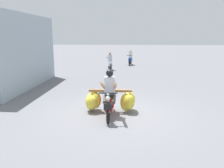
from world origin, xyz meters
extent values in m
plane|color=slate|center=(0.00, 0.00, 0.00)|extent=(120.00, 120.00, 0.00)
torus|color=black|center=(-0.17, -0.92, 0.28)|extent=(0.09, 0.56, 0.56)
torus|color=black|center=(-0.19, 0.28, 0.28)|extent=(0.09, 0.56, 0.56)
cube|color=red|center=(-0.18, -0.42, 0.32)|extent=(0.25, 0.57, 0.08)
cube|color=red|center=(-0.19, -0.02, 0.50)|extent=(0.29, 0.65, 0.36)
cube|color=black|center=(-0.19, -0.10, 0.72)|extent=(0.27, 0.61, 0.10)
cylinder|color=gray|center=(-0.17, -0.86, 0.62)|extent=(0.08, 0.28, 0.69)
cylinder|color=black|center=(-0.17, -0.90, 0.96)|extent=(0.56, 0.05, 0.04)
sphere|color=silver|center=(-0.17, -0.98, 0.82)|extent=(0.14, 0.14, 0.14)
cube|color=black|center=(-0.17, -1.02, 0.58)|extent=(0.24, 0.17, 0.20)
cube|color=red|center=(-0.17, -0.92, 0.58)|extent=(0.11, 0.28, 0.04)
cube|color=olive|center=(-0.19, 0.13, 0.78)|extent=(1.50, 0.13, 0.08)
cube|color=olive|center=(-0.19, 0.31, 0.75)|extent=(1.35, 0.11, 0.06)
ellipsoid|color=yellow|center=(-0.84, 0.04, 0.38)|extent=(0.45, 0.41, 0.53)
cylinder|color=#998459|center=(-0.84, 0.04, 0.70)|extent=(0.02, 0.02, 0.18)
ellipsoid|color=yellow|center=(-0.72, 0.14, 0.43)|extent=(0.44, 0.40, 0.59)
cylinder|color=#998459|center=(-0.72, 0.14, 0.74)|extent=(0.02, 0.02, 0.10)
ellipsoid|color=gold|center=(0.46, 0.07, 0.41)|extent=(0.44, 0.41, 0.54)
cylinder|color=#998459|center=(0.46, 0.07, 0.72)|extent=(0.02, 0.02, 0.14)
ellipsoid|color=yellow|center=(0.51, 0.25, 0.44)|extent=(0.37, 0.35, 0.56)
cylinder|color=#998459|center=(0.51, 0.25, 0.74)|extent=(0.02, 0.02, 0.10)
ellipsoid|color=yellow|center=(0.34, 0.16, 0.37)|extent=(0.45, 0.43, 0.61)
cylinder|color=#998459|center=(0.34, 0.16, 0.72)|extent=(0.02, 0.02, 0.14)
ellipsoid|color=yellow|center=(0.43, 0.43, 0.42)|extent=(0.53, 0.50, 0.48)
cylinder|color=#998459|center=(0.43, 0.43, 0.71)|extent=(0.02, 0.02, 0.16)
ellipsoid|color=gold|center=(-0.89, 0.22, 0.34)|extent=(0.44, 0.41, 0.61)
cylinder|color=#998459|center=(-0.89, 0.22, 0.70)|extent=(0.02, 0.02, 0.18)
ellipsoid|color=yellow|center=(-0.83, 0.40, 0.47)|extent=(0.39, 0.37, 0.51)
cylinder|color=#998459|center=(-0.83, 0.40, 0.74)|extent=(0.02, 0.02, 0.09)
cube|color=#B2B7C6|center=(-0.18, -0.22, 1.05)|extent=(0.34, 0.23, 0.56)
sphere|color=black|center=(-0.18, -0.24, 1.46)|extent=(0.24, 0.24, 0.24)
cylinder|color=tan|center=(0.02, -0.55, 1.11)|extent=(0.16, 0.72, 0.39)
cylinder|color=tan|center=(-0.37, -0.56, 1.11)|extent=(0.13, 0.72, 0.39)
cylinder|color=#4C4238|center=(-0.04, -0.34, 0.62)|extent=(0.14, 0.44, 0.27)
cylinder|color=#4C4238|center=(-0.32, -0.34, 0.62)|extent=(0.14, 0.44, 0.27)
torus|color=black|center=(0.39, 12.66, 0.26)|extent=(0.15, 0.53, 0.52)
torus|color=black|center=(0.54, 13.75, 0.26)|extent=(0.15, 0.53, 0.52)
cube|color=navy|center=(0.48, 13.31, 0.50)|extent=(0.36, 0.92, 0.32)
cylinder|color=black|center=(0.40, 12.71, 0.92)|extent=(0.50, 0.10, 0.04)
cube|color=silver|center=(0.48, 13.33, 0.95)|extent=(0.32, 0.24, 0.52)
sphere|color=tan|center=(0.48, 13.31, 1.30)|extent=(0.20, 0.20, 0.20)
torus|color=black|center=(-1.26, 10.70, 0.26)|extent=(0.20, 0.52, 0.52)
torus|color=black|center=(-1.01, 9.63, 0.26)|extent=(0.20, 0.52, 0.52)
cube|color=silver|center=(-1.11, 10.07, 0.50)|extent=(0.44, 0.93, 0.32)
cylinder|color=black|center=(-1.25, 10.65, 0.92)|extent=(0.50, 0.15, 0.04)
cube|color=#B2B7C6|center=(-1.11, 10.05, 0.95)|extent=(0.34, 0.26, 0.52)
sphere|color=#9E7051|center=(-1.11, 10.07, 1.30)|extent=(0.20, 0.20, 0.20)
cube|color=#9EADB7|center=(-6.10, 3.80, 1.85)|extent=(3.21, 6.19, 3.70)
camera|label=1|loc=(0.48, -7.37, 2.64)|focal=35.96mm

